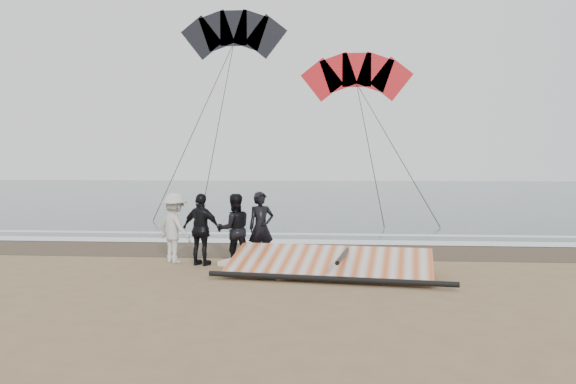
{
  "coord_description": "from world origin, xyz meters",
  "views": [
    {
      "loc": [
        1.35,
        -10.03,
        2.29
      ],
      "look_at": [
        0.28,
        3.0,
        1.6
      ],
      "focal_mm": 35.0,
      "sensor_mm": 36.0,
      "label": 1
    }
  ],
  "objects_px": {
    "man_main": "(261,228)",
    "sail_rig": "(326,265)",
    "board_cream": "(259,256)",
    "board_white": "(273,267)"
  },
  "relations": [
    {
      "from": "man_main",
      "to": "sail_rig",
      "type": "height_order",
      "value": "man_main"
    },
    {
      "from": "man_main",
      "to": "board_cream",
      "type": "distance_m",
      "value": 1.01
    },
    {
      "from": "board_cream",
      "to": "sail_rig",
      "type": "relative_size",
      "value": 0.53
    },
    {
      "from": "board_white",
      "to": "man_main",
      "type": "bearing_deg",
      "value": 91.84
    },
    {
      "from": "man_main",
      "to": "sail_rig",
      "type": "xyz_separation_m",
      "value": [
        1.48,
        -1.17,
        -0.62
      ]
    },
    {
      "from": "man_main",
      "to": "board_white",
      "type": "height_order",
      "value": "man_main"
    },
    {
      "from": "board_white",
      "to": "sail_rig",
      "type": "height_order",
      "value": "sail_rig"
    },
    {
      "from": "board_cream",
      "to": "sail_rig",
      "type": "bearing_deg",
      "value": -25.59
    },
    {
      "from": "board_cream",
      "to": "sail_rig",
      "type": "xyz_separation_m",
      "value": [
        1.62,
        -1.81,
        0.14
      ]
    },
    {
      "from": "man_main",
      "to": "board_cream",
      "type": "xyz_separation_m",
      "value": [
        -0.14,
        0.64,
        -0.76
      ]
    }
  ]
}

